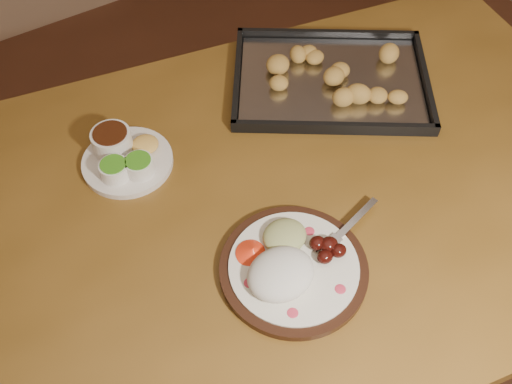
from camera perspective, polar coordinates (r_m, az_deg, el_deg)
dining_table at (r=1.15m, az=0.88°, el=-3.35°), size 1.64×1.17×0.75m
dinner_plate at (r=0.96m, az=3.40°, el=-7.37°), size 0.33×0.25×0.06m
condiment_saucer at (r=1.13m, az=-13.07°, el=3.53°), size 0.18×0.18×0.06m
baking_tray at (r=1.28m, az=7.47°, el=11.20°), size 0.52×0.49×0.04m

